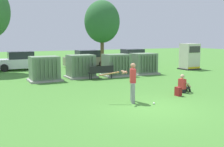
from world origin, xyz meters
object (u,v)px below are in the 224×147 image
at_px(parked_car_leftmost, 20,61).
at_px(transformer_mid_east, 116,65).
at_px(batter, 131,80).
at_px(backpack, 178,92).
at_px(sports_ball, 154,103).
at_px(parked_car_right_of_center, 132,57).
at_px(seated_spectator, 183,85).
at_px(transformer_east, 143,64).
at_px(parked_car_left_of_center, 87,59).
at_px(transformer_mid_west, 81,67).
at_px(generator_enclosure, 190,57).
at_px(transformer_west, 44,69).
at_px(park_bench, 101,71).

bearing_deg(parked_car_leftmost, transformer_mid_east, -50.84).
relative_size(batter, backpack, 3.95).
bearing_deg(sports_ball, parked_car_right_of_center, 62.19).
bearing_deg(seated_spectator, parked_car_right_of_center, 69.48).
distance_m(transformer_mid_east, backpack, 7.49).
relative_size(transformer_east, parked_car_left_of_center, 0.50).
bearing_deg(transformer_mid_west, batter, -94.17).
bearing_deg(batter, generator_enclosure, 36.85).
bearing_deg(transformer_west, park_bench, -14.25).
xyz_separation_m(sports_ball, backpack, (2.07, 0.86, 0.17)).
distance_m(generator_enclosure, park_bench, 9.55).
bearing_deg(batter, transformer_mid_east, 66.88).
relative_size(transformer_mid_east, transformer_east, 1.00).
height_order(transformer_mid_west, parked_car_left_of_center, same).
bearing_deg(transformer_east, parked_car_leftmost, 139.04).
bearing_deg(transformer_east, park_bench, -167.70).
height_order(generator_enclosure, park_bench, generator_enclosure).
xyz_separation_m(generator_enclosure, seated_spectator, (-7.48, -7.62, -0.76)).
height_order(transformer_mid_west, batter, batter).
bearing_deg(park_bench, transformer_west, 165.75).
bearing_deg(parked_car_left_of_center, backpack, -93.21).
height_order(transformer_east, seated_spectator, transformer_east).
relative_size(park_bench, sports_ball, 20.11).
xyz_separation_m(transformer_east, batter, (-5.62, -7.54, 0.19)).
bearing_deg(batter, parked_car_leftmost, 100.20).
bearing_deg(parked_car_left_of_center, transformer_east, -72.68).
bearing_deg(seated_spectator, generator_enclosure, 45.56).
bearing_deg(transformer_mid_east, parked_car_right_of_center, 51.65).
relative_size(transformer_west, batter, 1.21).
relative_size(generator_enclosure, parked_car_left_of_center, 0.55).
bearing_deg(batter, transformer_west, 105.28).
xyz_separation_m(transformer_mid_east, generator_enclosure, (7.77, 0.71, 0.35)).
relative_size(transformer_west, parked_car_right_of_center, 0.50).
xyz_separation_m(parked_car_leftmost, parked_car_right_of_center, (11.33, -0.27, 0.00)).
relative_size(transformer_mid_east, backpack, 4.77).
xyz_separation_m(transformer_west, seated_spectator, (5.58, -6.98, -0.41)).
bearing_deg(parked_car_left_of_center, transformer_mid_east, -92.57).
distance_m(batter, seated_spectator, 3.61).
relative_size(transformer_east, park_bench, 1.16).
bearing_deg(backpack, generator_enclosure, 44.64).
bearing_deg(transformer_mid_east, seated_spectator, -87.54).
xyz_separation_m(transformer_west, generator_enclosure, (13.06, 0.64, 0.35)).
xyz_separation_m(transformer_mid_west, backpack, (2.14, -7.89, -0.57)).
xyz_separation_m(generator_enclosure, parked_car_leftmost, (-13.63, 6.48, -0.38)).
xyz_separation_m(transformer_mid_east, park_bench, (-1.62, -0.86, -0.25)).
height_order(seated_spectator, parked_car_leftmost, parked_car_leftmost).
relative_size(transformer_mid_west, transformer_mid_east, 1.00).
height_order(transformer_mid_west, seated_spectator, transformer_mid_west).
bearing_deg(backpack, transformer_mid_east, 86.22).
distance_m(transformer_mid_west, parked_car_left_of_center, 6.97).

